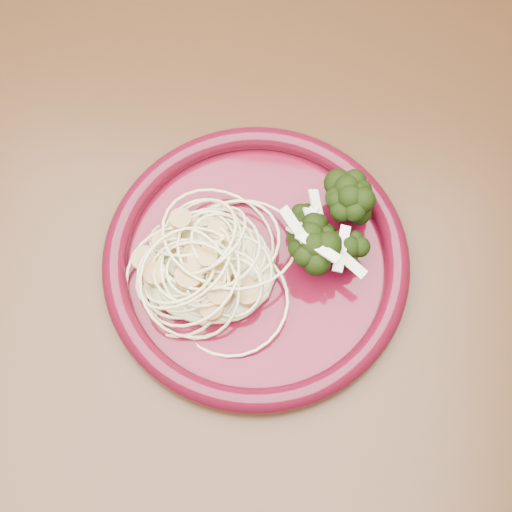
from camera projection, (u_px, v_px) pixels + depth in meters
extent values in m
plane|color=#54341C|center=(203.00, 437.00, 1.32)|extent=(3.50, 3.50, 0.00)
cube|color=#472814|center=(147.00, 314.00, 0.64)|extent=(1.20, 0.80, 0.04)
cylinder|color=#500918|center=(256.00, 263.00, 0.64)|extent=(0.34, 0.34, 0.01)
torus|color=#500A19|center=(256.00, 260.00, 0.63)|extent=(0.35, 0.35, 0.02)
ellipsoid|color=beige|center=(209.00, 265.00, 0.62)|extent=(0.15, 0.14, 0.03)
ellipsoid|color=black|center=(314.00, 241.00, 0.62)|extent=(0.12, 0.15, 0.04)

